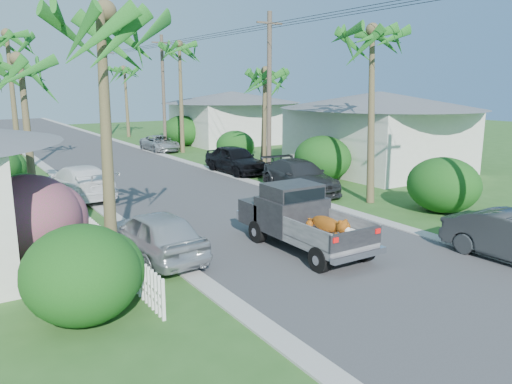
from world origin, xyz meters
TOP-DOWN VIEW (x-y plane):
  - ground at (0.00, 0.00)m, footprint 120.00×120.00m
  - road at (0.00, 25.00)m, footprint 8.00×100.00m
  - curb_left at (-4.30, 25.00)m, footprint 0.60×100.00m
  - curb_right at (4.30, 25.00)m, footprint 0.60×100.00m
  - pickup_truck at (-0.27, 2.62)m, footprint 1.98×5.12m
  - parked_car_rm at (5.00, 9.38)m, footprint 2.81×5.52m
  - parked_car_rf at (5.00, 15.71)m, footprint 2.04×4.85m
  - parked_car_rd at (5.00, 27.70)m, footprint 2.07×4.41m
  - parked_car_ln at (-4.61, 4.05)m, footprint 2.07×4.52m
  - parked_car_lf at (-4.56, 13.78)m, footprint 2.69×5.49m
  - palm_l_a at (-6.20, 3.00)m, footprint 4.40×4.40m
  - palm_l_b at (-6.80, 12.00)m, footprint 4.40×4.40m
  - palm_l_c at (-6.00, 22.00)m, footprint 4.40×4.40m
  - palm_r_a at (6.30, 6.00)m, footprint 4.40×4.40m
  - palm_r_b at (6.60, 15.00)m, footprint 4.40×4.40m
  - palm_r_c at (6.20, 26.00)m, footprint 4.40×4.40m
  - palm_r_d at (6.50, 40.00)m, footprint 4.40×4.40m
  - shrub_l_a at (-7.50, 1.00)m, footprint 2.60×2.86m
  - shrub_l_b at (-7.80, 6.00)m, footprint 3.00×3.30m
  - shrub_l_c at (-7.40, 10.00)m, footprint 2.40×2.64m
  - shrub_r_a at (7.60, 3.00)m, footprint 2.80×3.08m
  - shrub_r_b at (7.80, 11.00)m, footprint 3.00×3.30m
  - shrub_r_c at (7.50, 20.00)m, footprint 2.60×2.86m
  - shrub_r_d at (8.00, 30.00)m, footprint 3.20×3.52m
  - picket_fence at (-6.00, 5.50)m, footprint 0.10×11.00m
  - house_right_near at (13.00, 12.00)m, footprint 8.00×9.00m
  - house_right_far at (13.00, 30.00)m, footprint 9.00×8.00m
  - utility_pole_b at (5.60, 13.00)m, footprint 1.60×0.26m
  - utility_pole_c at (5.60, 28.00)m, footprint 1.60×0.26m
  - utility_pole_d at (5.60, 43.00)m, footprint 1.60×0.26m

SIDE VIEW (x-z plane):
  - ground at x=0.00m, z-range 0.00..0.00m
  - road at x=0.00m, z-range 0.00..0.02m
  - curb_left at x=-4.30m, z-range 0.00..0.06m
  - curb_right at x=4.30m, z-range 0.00..0.06m
  - picket_fence at x=-6.00m, z-range 0.00..1.00m
  - parked_car_rd at x=5.00m, z-range 0.00..1.22m
  - parked_car_ln at x=-4.61m, z-range 0.00..1.50m
  - parked_car_rm at x=5.00m, z-range 0.00..1.53m
  - parked_car_lf at x=-4.56m, z-range 0.00..1.54m
  - parked_car_rf at x=5.00m, z-range 0.00..1.64m
  - shrub_l_c at x=-7.40m, z-range 0.00..2.00m
  - pickup_truck at x=-0.27m, z-range -0.02..2.04m
  - shrub_r_c at x=7.50m, z-range 0.00..2.10m
  - shrub_l_a at x=-7.50m, z-range 0.00..2.20m
  - shrub_r_a at x=7.60m, z-range 0.00..2.30m
  - shrub_r_b at x=7.80m, z-range 0.00..2.50m
  - shrub_l_b at x=-7.80m, z-range 0.00..2.60m
  - shrub_r_d at x=8.00m, z-range 0.00..2.60m
  - house_right_far at x=13.00m, z-range -0.18..4.42m
  - house_right_near at x=13.00m, z-range -0.18..4.62m
  - utility_pole_b at x=5.60m, z-range 0.10..9.10m
  - utility_pole_c at x=5.60m, z-range 0.10..9.10m
  - utility_pole_d at x=5.60m, z-range 0.10..9.10m
  - palm_r_b at x=6.60m, z-range 2.35..9.55m
  - palm_l_b at x=-6.80m, z-range 2.44..9.85m
  - palm_r_d at x=6.50m, z-range 2.73..10.74m
  - palm_l_a at x=-6.20m, z-range 2.83..11.04m
  - palm_r_a at x=6.30m, z-range 3.07..11.78m
  - palm_l_c at x=-6.00m, z-range 3.31..12.51m
  - palm_r_c at x=6.20m, z-range 3.41..12.81m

